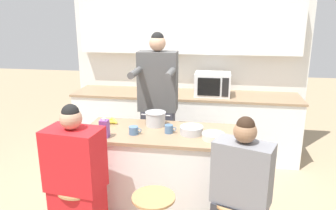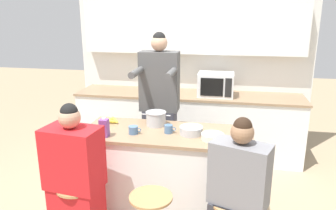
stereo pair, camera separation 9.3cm
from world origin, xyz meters
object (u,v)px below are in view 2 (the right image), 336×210
at_px(person_wrapped_blanket, 75,185).
at_px(person_seated_near, 237,207).
at_px(coffee_cup_near, 133,130).
at_px(banana_bunch, 111,120).
at_px(cooking_pot, 156,119).
at_px(coffee_cup_far, 169,129).
at_px(kitchen_island, 167,175).
at_px(potted_plant, 161,84).
at_px(juice_carton, 104,128).
at_px(person_cooking, 160,114).
at_px(microwave, 216,85).
at_px(fruit_bowl, 191,130).

bearing_deg(person_wrapped_blanket, person_seated_near, 6.84).
bearing_deg(coffee_cup_near, banana_bunch, 140.44).
relative_size(cooking_pot, coffee_cup_far, 2.64).
xyz_separation_m(kitchen_island, person_wrapped_blanket, (-0.66, -0.63, 0.16)).
xyz_separation_m(cooking_pot, coffee_cup_far, (0.17, -0.19, -0.03)).
bearing_deg(kitchen_island, cooking_pot, 130.44).
bearing_deg(potted_plant, coffee_cup_near, -86.55).
bearing_deg(juice_carton, person_cooking, 68.34).
distance_m(person_cooking, person_wrapped_blanket, 1.35).
bearing_deg(person_seated_near, person_cooking, 145.45).
xyz_separation_m(person_cooking, person_wrapped_blanket, (-0.45, -1.25, -0.27)).
relative_size(person_cooking, cooking_pot, 6.18).
relative_size(kitchen_island, coffee_cup_near, 13.47).
xyz_separation_m(person_seated_near, potted_plant, (-1.08, 2.21, 0.45)).
xyz_separation_m(kitchen_island, microwave, (0.38, 1.54, 0.60)).
bearing_deg(juice_carton, person_seated_near, -18.28).
bearing_deg(fruit_bowl, coffee_cup_near, -170.01).
bearing_deg(person_cooking, microwave, 57.01).
xyz_separation_m(kitchen_island, banana_bunch, (-0.62, 0.16, 0.48)).
xyz_separation_m(kitchen_island, fruit_bowl, (0.24, -0.01, 0.49)).
xyz_separation_m(coffee_cup_far, juice_carton, (-0.56, -0.20, 0.04)).
height_order(kitchen_island, banana_bunch, banana_bunch).
relative_size(microwave, potted_plant, 2.11).
bearing_deg(kitchen_island, person_cooking, 108.35).
bearing_deg(person_wrapped_blanket, juice_carton, 80.40).
relative_size(kitchen_island, person_seated_near, 1.24).
height_order(person_cooking, microwave, person_cooking).
height_order(fruit_bowl, juice_carton, juice_carton).
relative_size(person_seated_near, coffee_cup_near, 10.85).
bearing_deg(juice_carton, fruit_bowl, 15.15).
bearing_deg(cooking_pot, person_wrapped_blanket, -123.07).
bearing_deg(fruit_bowl, banana_bunch, 168.82).
xyz_separation_m(banana_bunch, potted_plant, (0.22, 1.43, 0.08)).
bearing_deg(person_wrapped_blanket, banana_bunch, 93.74).
bearing_deg(coffee_cup_far, banana_bunch, 164.35).
bearing_deg(person_seated_near, potted_plant, 136.13).
height_order(person_seated_near, potted_plant, person_seated_near).
height_order(cooking_pot, fruit_bowl, cooking_pot).
bearing_deg(juice_carton, coffee_cup_near, 25.64).
bearing_deg(person_cooking, person_wrapped_blanket, -110.33).
distance_m(fruit_bowl, coffee_cup_far, 0.21).
bearing_deg(potted_plant, coffee_cup_far, -75.22).
bearing_deg(coffee_cup_near, kitchen_island, 19.77).
relative_size(fruit_bowl, microwave, 0.45).
xyz_separation_m(fruit_bowl, juice_carton, (-0.78, -0.21, 0.05)).
distance_m(person_wrapped_blanket, person_seated_near, 1.34).
distance_m(person_seated_near, fruit_bowl, 0.84).
distance_m(person_cooking, person_seated_near, 1.56).
xyz_separation_m(person_cooking, microwave, (0.59, 0.92, 0.17)).
bearing_deg(coffee_cup_far, microwave, 77.06).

